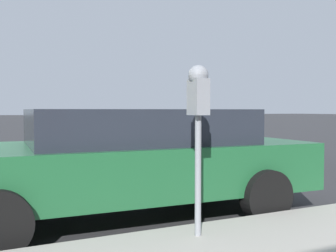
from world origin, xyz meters
The scene contains 3 objects.
ground_plane centered at (0.00, 0.00, 0.00)m, with size 220.00×220.00×0.00m, color #333335.
parking_meter centered at (-2.55, -0.85, 1.40)m, with size 0.21×0.19×1.61m.
car_green centered at (-1.04, -0.68, 0.74)m, with size 2.23×4.86×1.36m.
Camera 1 is at (-5.76, 0.99, 1.35)m, focal length 42.00 mm.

